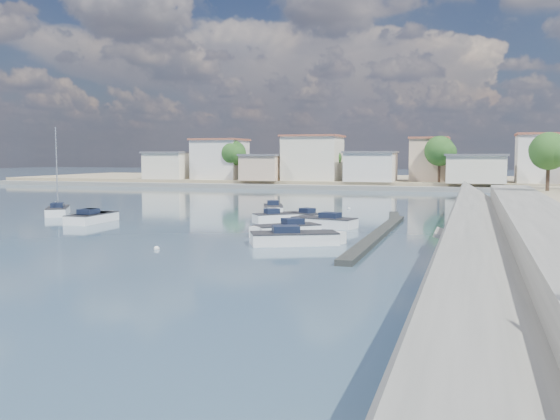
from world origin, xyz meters
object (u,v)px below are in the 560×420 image
motorboat_a (95,218)px  motorboat_e (94,218)px  motorboat_f (303,217)px  motorboat_h (299,239)px  motorboat_b (278,218)px  motorboat_c (321,223)px  motorboat_g (273,210)px  motorboat_d (284,231)px  sailboat (58,211)px

motorboat_a → motorboat_e: bearing=-163.2°
motorboat_f → motorboat_h: 14.50m
motorboat_b → motorboat_h: same height
motorboat_c → motorboat_g: size_ratio=1.06×
motorboat_b → motorboat_c: same height
motorboat_b → motorboat_c: (4.52, -2.40, 0.00)m
motorboat_b → motorboat_d: same height
motorboat_d → motorboat_g: size_ratio=0.87×
motorboat_g → motorboat_a: bearing=-134.4°
motorboat_a → motorboat_d: bearing=-11.9°
motorboat_a → motorboat_d: (18.91, -3.99, -0.00)m
motorboat_a → motorboat_c: (20.31, 2.28, 0.00)m
motorboat_c → motorboat_e: size_ratio=0.96×
motorboat_f → motorboat_g: bearing=126.2°
motorboat_b → motorboat_d: (3.13, -8.67, -0.00)m
motorboat_e → motorboat_f: bearing=18.9°
motorboat_h → sailboat: bearing=155.7°
motorboat_e → motorboat_c: bearing=6.4°
motorboat_c → motorboat_e: (-20.38, -2.30, -0.00)m
motorboat_b → motorboat_g: same height
motorboat_d → motorboat_f: 10.13m
motorboat_a → motorboat_h: 22.67m
motorboat_a → motorboat_f: size_ratio=1.11×
motorboat_d → motorboat_h: size_ratio=0.78×
motorboat_b → motorboat_g: size_ratio=0.72×
motorboat_b → motorboat_c: size_ratio=0.68×
motorboat_e → motorboat_f: same height
motorboat_e → sailboat: bearing=146.2°
motorboat_a → motorboat_g: 18.08m
sailboat → motorboat_a: bearing=-33.4°
motorboat_g → sailboat: bearing=-158.7°
motorboat_h → sailboat: 31.63m
motorboat_c → motorboat_h: (0.90, -10.28, -0.00)m
motorboat_g → sailboat: sailboat is taller
motorboat_c → motorboat_g: 13.11m
motorboat_h → sailboat: sailboat is taller
motorboat_h → motorboat_e: bearing=159.4°
motorboat_e → motorboat_g: (12.72, 12.94, 0.00)m
motorboat_b → motorboat_c: 5.12m
motorboat_e → sailboat: 9.08m
motorboat_b → sailboat: size_ratio=0.46×
motorboat_d → sailboat: (-26.53, 9.01, 0.04)m
motorboat_a → motorboat_c: 20.44m
motorboat_a → motorboat_g: bearing=45.6°
motorboat_c → motorboat_f: 4.62m
motorboat_b → motorboat_c: bearing=-27.9°
motorboat_f → motorboat_b: bearing=-143.5°
motorboat_a → motorboat_b: 16.46m
motorboat_c → motorboat_f: same height
motorboat_d → motorboat_c: bearing=77.5°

